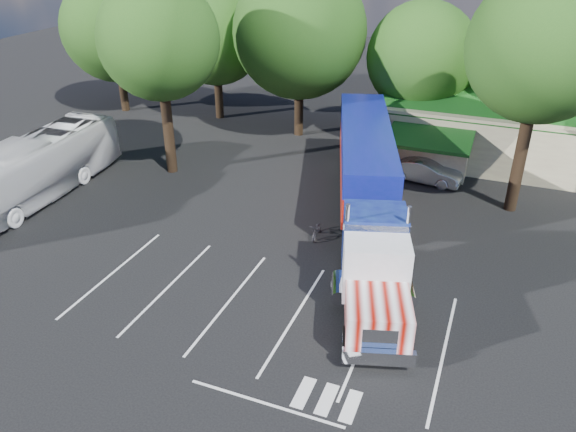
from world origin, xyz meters
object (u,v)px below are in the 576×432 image
at_px(tour_bus, 33,169).
at_px(silver_sedan, 425,171).
at_px(semi_truck, 367,177).
at_px(woman, 361,240).
at_px(bicycle, 317,230).

distance_m(tour_bus, silver_sedan, 24.78).
height_order(semi_truck, woman, semi_truck).
bearing_deg(woman, silver_sedan, -41.24).
relative_size(bicycle, silver_sedan, 0.35).
relative_size(semi_truck, tour_bus, 1.67).
height_order(tour_bus, silver_sedan, tour_bus).
height_order(woman, tour_bus, tour_bus).
distance_m(woman, silver_sedan, 10.68).
height_order(semi_truck, bicycle, semi_truck).
distance_m(semi_truck, tour_bus, 20.26).
xyz_separation_m(semi_truck, bicycle, (-1.90, -2.96, -2.28)).
bearing_deg(bicycle, semi_truck, 51.93).
height_order(semi_truck, silver_sedan, semi_truck).
distance_m(woman, bicycle, 2.92).
bearing_deg(bicycle, tour_bus, -179.87).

